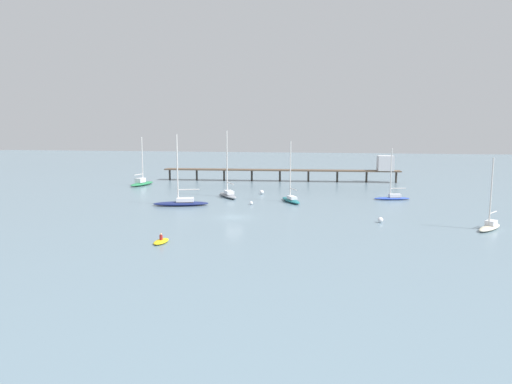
# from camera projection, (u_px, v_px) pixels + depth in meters

# --- Properties ---
(ground_plane) EXTENTS (400.00, 400.00, 0.00)m
(ground_plane) POSITION_uv_depth(u_px,v_px,m) (234.00, 217.00, 68.48)
(ground_plane) COLOR slate
(pier) EXTENTS (59.18, 7.92, 6.62)m
(pier) POSITION_uv_depth(u_px,v_px,m) (326.00, 167.00, 114.78)
(pier) COLOR brown
(pier) RESTS_ON ground_plane
(sailboat_gray) EXTENTS (6.06, 8.20, 12.72)m
(sailboat_gray) POSITION_uv_depth(u_px,v_px,m) (228.00, 193.00, 88.93)
(sailboat_gray) COLOR gray
(sailboat_gray) RESTS_ON ground_plane
(sailboat_navy) EXTENTS (9.84, 5.11, 12.11)m
(sailboat_navy) POSITION_uv_depth(u_px,v_px,m) (182.00, 202.00, 79.01)
(sailboat_navy) COLOR navy
(sailboat_navy) RESTS_ON ground_plane
(sailboat_blue) EXTENTS (6.86, 3.02, 9.55)m
(sailboat_blue) POSITION_uv_depth(u_px,v_px,m) (392.00, 197.00, 85.61)
(sailboat_blue) COLOR #2D4CB7
(sailboat_blue) RESTS_ON ground_plane
(sailboat_teal) EXTENTS (4.96, 7.45, 10.87)m
(sailboat_teal) POSITION_uv_depth(u_px,v_px,m) (291.00, 198.00, 82.71)
(sailboat_teal) COLOR #1E727A
(sailboat_teal) RESTS_ON ground_plane
(sailboat_cream) EXTENTS (4.76, 6.05, 9.34)m
(sailboat_cream) POSITION_uv_depth(u_px,v_px,m) (490.00, 225.00, 59.94)
(sailboat_cream) COLOR beige
(sailboat_cream) RESTS_ON ground_plane
(sailboat_green) EXTENTS (3.66, 8.70, 11.28)m
(sailboat_green) POSITION_uv_depth(u_px,v_px,m) (142.00, 182.00, 107.50)
(sailboat_green) COLOR #287F4C
(sailboat_green) RESTS_ON ground_plane
(dinghy_yellow) EXTENTS (1.38, 3.07, 1.14)m
(dinghy_yellow) POSITION_uv_depth(u_px,v_px,m) (161.00, 241.00, 52.93)
(dinghy_yellow) COLOR yellow
(dinghy_yellow) RESTS_ON ground_plane
(mooring_buoy_inner) EXTENTS (0.61, 0.61, 0.61)m
(mooring_buoy_inner) POSITION_uv_depth(u_px,v_px,m) (251.00, 203.00, 79.81)
(mooring_buoy_inner) COLOR silver
(mooring_buoy_inner) RESTS_ON ground_plane
(mooring_buoy_near) EXTENTS (0.76, 0.76, 0.76)m
(mooring_buoy_near) POSITION_uv_depth(u_px,v_px,m) (380.00, 220.00, 64.47)
(mooring_buoy_near) COLOR silver
(mooring_buoy_near) RESTS_ON ground_plane
(mooring_buoy_far) EXTENTS (0.86, 0.86, 0.86)m
(mooring_buoy_far) POSITION_uv_depth(u_px,v_px,m) (262.00, 192.00, 93.00)
(mooring_buoy_far) COLOR silver
(mooring_buoy_far) RESTS_ON ground_plane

